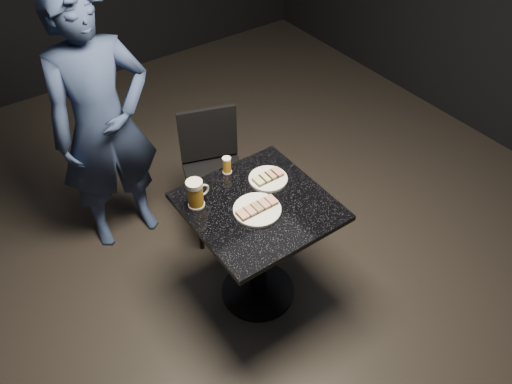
% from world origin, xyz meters
% --- Properties ---
extents(floor, '(6.00, 6.00, 0.00)m').
position_xyz_m(floor, '(0.00, 0.00, 0.00)').
color(floor, black).
rests_on(floor, ground).
extents(plate_large, '(0.24, 0.24, 0.01)m').
position_xyz_m(plate_large, '(-0.03, -0.03, 0.76)').
color(plate_large, white).
rests_on(plate_large, table).
extents(plate_small, '(0.21, 0.21, 0.01)m').
position_xyz_m(plate_small, '(0.15, 0.12, 0.76)').
color(plate_small, white).
rests_on(plate_small, table).
extents(patron, '(0.63, 0.42, 1.69)m').
position_xyz_m(patron, '(-0.42, 0.96, 0.84)').
color(patron, navy).
rests_on(patron, floor).
extents(table, '(0.70, 0.70, 0.75)m').
position_xyz_m(table, '(0.00, 0.00, 0.51)').
color(table, black).
rests_on(table, floor).
extents(beer_mug, '(0.13, 0.09, 0.16)m').
position_xyz_m(beer_mug, '(-0.26, 0.18, 0.83)').
color(beer_mug, silver).
rests_on(beer_mug, table).
extents(beer_tumbler, '(0.05, 0.05, 0.10)m').
position_xyz_m(beer_tumbler, '(0.01, 0.30, 0.80)').
color(beer_tumbler, silver).
rests_on(beer_tumbler, table).
extents(chair, '(0.47, 0.47, 0.85)m').
position_xyz_m(chair, '(0.12, 0.66, 0.50)').
color(chair, black).
rests_on(chair, floor).
extents(canapes_on_plate_large, '(0.22, 0.07, 0.02)m').
position_xyz_m(canapes_on_plate_large, '(-0.03, -0.03, 0.77)').
color(canapes_on_plate_large, '#4C3521').
rests_on(canapes_on_plate_large, plate_large).
extents(canapes_on_plate_small, '(0.17, 0.07, 0.02)m').
position_xyz_m(canapes_on_plate_small, '(0.15, 0.12, 0.77)').
color(canapes_on_plate_small, '#4C3521').
rests_on(canapes_on_plate_small, plate_small).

